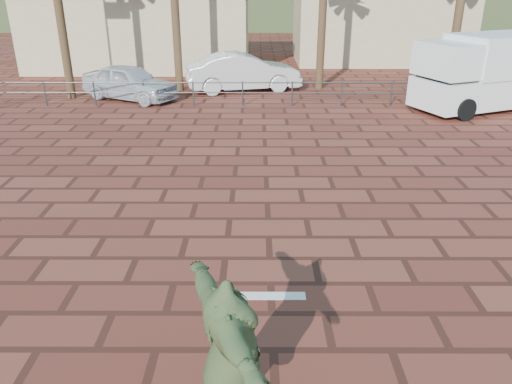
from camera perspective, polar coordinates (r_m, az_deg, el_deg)
ground at (r=9.43m, az=-3.54°, el=-7.57°), size 120.00×120.00×0.00m
paint_stripe at (r=8.40m, az=0.83°, el=-11.78°), size 1.40×0.22×0.01m
guardrail at (r=20.51m, az=-1.54°, el=11.64°), size 24.06×0.06×1.00m
building_west at (r=30.90m, az=-12.80°, el=18.06°), size 12.60×7.60×4.50m
building_east at (r=32.99m, az=13.88°, el=18.72°), size 10.60×6.60×5.00m
skateboarder at (r=5.70m, az=-2.83°, el=-17.97°), size 1.41×2.42×1.91m
campervan at (r=21.77m, az=24.90°, el=12.45°), size 5.98×4.25×2.86m
car_silver at (r=22.32m, az=-14.24°, el=12.06°), size 4.63×3.56×1.47m
car_white at (r=23.41m, az=-1.47°, el=13.53°), size 5.42×2.91×1.70m
street_sign at (r=21.64m, az=21.07°, el=13.71°), size 0.51×0.14×2.54m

